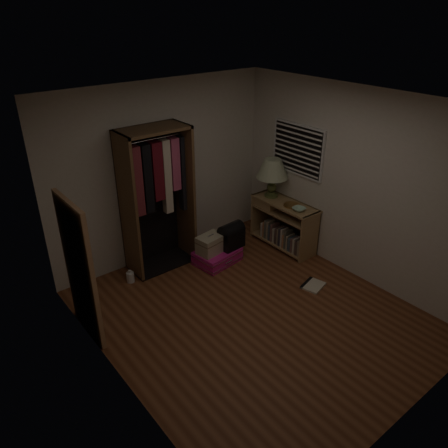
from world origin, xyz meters
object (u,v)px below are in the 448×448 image
(table_lamp, at_px, (273,169))
(console_bookshelf, at_px, (282,222))
(train_case, at_px, (211,244))
(white_jug, at_px, (130,277))
(floor_mirror, at_px, (80,270))
(open_wardrobe, at_px, (157,187))
(black_bag, at_px, (231,235))
(pink_suitcase, at_px, (217,256))

(table_lamp, bearing_deg, console_bookshelf, -90.38)
(train_case, distance_m, white_jug, 1.23)
(floor_mirror, bearing_deg, table_lamp, 5.44)
(open_wardrobe, xyz_separation_m, black_bag, (0.86, -0.57, -0.80))
(console_bookshelf, xyz_separation_m, white_jug, (-2.39, 0.57, -0.32))
(black_bag, bearing_deg, console_bookshelf, -15.34)
(console_bookshelf, height_order, train_case, console_bookshelf)
(black_bag, bearing_deg, table_lamp, 2.25)
(open_wardrobe, relative_size, pink_suitcase, 2.84)
(console_bookshelf, bearing_deg, open_wardrobe, 157.23)
(pink_suitcase, distance_m, white_jug, 1.31)
(train_case, xyz_separation_m, table_lamp, (1.23, 0.04, 0.86))
(table_lamp, bearing_deg, black_bag, -173.07)
(train_case, relative_size, black_bag, 1.09)
(white_jug, bearing_deg, pink_suitcase, -15.14)
(open_wardrobe, xyz_separation_m, pink_suitcase, (0.64, -0.51, -1.11))
(pink_suitcase, distance_m, black_bag, 0.38)
(console_bookshelf, relative_size, open_wardrobe, 0.55)
(white_jug, bearing_deg, console_bookshelf, -13.44)
(console_bookshelf, relative_size, train_case, 2.60)
(train_case, relative_size, white_jug, 2.32)
(table_lamp, bearing_deg, pink_suitcase, -177.37)
(console_bookshelf, height_order, open_wardrobe, open_wardrobe)
(black_bag, distance_m, white_jug, 1.57)
(train_case, bearing_deg, open_wardrobe, 128.65)
(console_bookshelf, distance_m, train_case, 1.25)
(pink_suitcase, relative_size, table_lamp, 1.13)
(console_bookshelf, distance_m, white_jug, 2.48)
(console_bookshelf, bearing_deg, white_jug, 166.56)
(black_bag, xyz_separation_m, table_lamp, (0.90, 0.11, 0.79))
(open_wardrobe, bearing_deg, white_jug, -164.77)
(table_lamp, height_order, white_jug, table_lamp)
(open_wardrobe, distance_m, table_lamp, 1.82)
(train_case, bearing_deg, console_bookshelf, -19.62)
(floor_mirror, relative_size, table_lamp, 2.66)
(open_wardrobe, height_order, table_lamp, open_wardrobe)
(console_bookshelf, xyz_separation_m, open_wardrobe, (-1.76, 0.74, 0.81))
(train_case, xyz_separation_m, black_bag, (0.33, -0.07, 0.07))
(open_wardrobe, height_order, pink_suitcase, open_wardrobe)
(pink_suitcase, distance_m, table_lamp, 1.57)
(open_wardrobe, distance_m, floor_mirror, 1.70)
(console_bookshelf, bearing_deg, train_case, 168.80)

